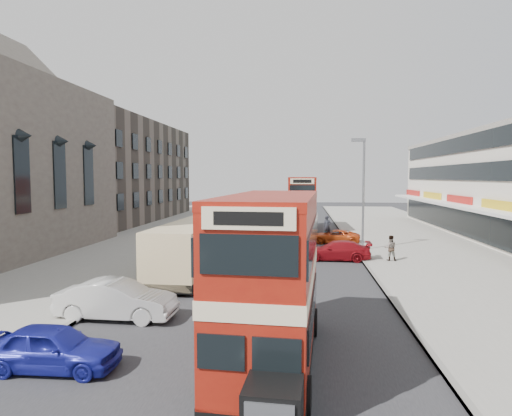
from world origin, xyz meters
The scene contains 17 objects.
ground centered at (0.00, 0.00, 0.00)m, with size 160.00×160.00×0.00m, color #28282B.
road_surface centered at (0.00, 20.00, 0.01)m, with size 12.00×90.00×0.01m, color #28282B.
pavement_right centered at (12.00, 20.00, 0.07)m, with size 12.00×90.00×0.15m, color gray.
pavement_left centered at (-12.00, 20.00, 0.07)m, with size 12.00×90.00×0.15m, color gray.
kerb_left centered at (-6.10, 20.00, 0.07)m, with size 0.20×90.00×0.16m, color gray.
kerb_right centered at (6.10, 20.00, 0.07)m, with size 0.20×90.00×0.16m, color gray.
brick_terrace centered at (-22.00, 38.00, 6.00)m, with size 14.00×28.00×12.00m, color #66594C.
street_lamp centered at (6.52, 18.00, 4.78)m, with size 1.00×0.20×8.12m.
bus_main centered at (1.37, -1.58, 2.49)m, with size 2.81×8.70×4.72m.
bus_second centered at (2.19, 29.86, 2.73)m, with size 2.75×9.43×5.18m.
coach centered at (-3.69, 9.78, 1.58)m, with size 2.94×10.22×2.69m.
car_left_near centered at (-4.69, -2.68, 0.64)m, with size 1.52×3.77×1.28m, color #1C209A.
car_left_front centered at (-4.75, 1.75, 0.74)m, with size 1.57×4.49×1.48m, color beige.
car_right_a centered at (4.46, 14.47, 0.63)m, with size 1.77×4.36×1.27m, color maroon.
car_right_b centered at (4.91, 21.78, 0.55)m, with size 1.84×3.99×1.11m, color #CA4314.
pedestrian_near centered at (7.76, 13.98, 0.95)m, with size 0.59×0.40×1.60m, color gray.
cyclist centered at (4.34, 22.90, 0.74)m, with size 0.76×1.69×2.14m.
Camera 1 is at (2.19, -13.92, 5.39)m, focal length 30.76 mm.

